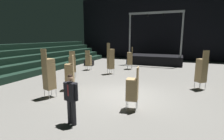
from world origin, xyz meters
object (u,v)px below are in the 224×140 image
(chair_stack_front_right, at_px, (49,74))
(chair_stack_rear_centre, at_px, (111,59))
(stage_riser, at_px, (155,59))
(chair_stack_rear_right, at_px, (130,58))
(chair_stack_mid_right, at_px, (201,70))
(chair_stack_front_left, at_px, (88,60))
(chair_stack_mid_left, at_px, (70,73))
(chair_stack_mid_centre, at_px, (132,89))
(equipment_road_case, at_px, (89,63))
(chair_stack_rear_left, at_px, (72,64))
(man_with_tie, at_px, (71,97))

(chair_stack_front_right, bearing_deg, chair_stack_rear_centre, 99.76)
(stage_riser, xyz_separation_m, chair_stack_rear_right, (-1.67, -3.99, 0.42))
(chair_stack_mid_right, xyz_separation_m, chair_stack_rear_right, (-5.26, 4.44, -0.08))
(chair_stack_front_left, bearing_deg, chair_stack_rear_centre, -26.56)
(chair_stack_rear_right, bearing_deg, chair_stack_front_left, 98.80)
(chair_stack_mid_left, distance_m, chair_stack_mid_centre, 4.02)
(chair_stack_mid_centre, height_order, equipment_road_case, chair_stack_mid_centre)
(chair_stack_front_right, distance_m, chair_stack_rear_left, 4.08)
(chair_stack_front_left, xyz_separation_m, chair_stack_rear_centre, (2.40, -0.82, 0.34))
(chair_stack_front_right, xyz_separation_m, chair_stack_mid_left, (0.20, 1.35, -0.21))
(chair_stack_front_left, xyz_separation_m, chair_stack_mid_left, (1.93, -5.46, 0.08))
(stage_riser, xyz_separation_m, chair_stack_mid_centre, (0.83, -12.46, 0.30))
(man_with_tie, height_order, chair_stack_rear_left, chair_stack_rear_left)
(stage_riser, xyz_separation_m, chair_stack_mid_left, (-2.97, -11.16, 0.38))
(chair_stack_rear_left, xyz_separation_m, chair_stack_rear_centre, (2.03, 2.15, 0.25))
(stage_riser, relative_size, chair_stack_mid_right, 2.58)
(chair_stack_mid_centre, distance_m, chair_stack_rear_left, 6.56)
(chair_stack_rear_left, relative_size, chair_stack_rear_right, 0.96)
(man_with_tie, bearing_deg, chair_stack_rear_right, -74.03)
(man_with_tie, distance_m, chair_stack_rear_right, 10.37)
(chair_stack_mid_right, height_order, chair_stack_mid_centre, chair_stack_mid_right)
(man_with_tie, height_order, chair_stack_rear_centre, chair_stack_rear_centre)
(chair_stack_mid_centre, bearing_deg, chair_stack_mid_left, 64.27)
(chair_stack_mid_centre, bearing_deg, equipment_road_case, 30.90)
(chair_stack_rear_centre, relative_size, equipment_road_case, 2.66)
(stage_riser, bearing_deg, chair_stack_front_right, -104.21)
(chair_stack_rear_centre, bearing_deg, chair_stack_rear_left, -93.46)
(stage_riser, bearing_deg, equipment_road_case, -149.11)
(man_with_tie, relative_size, equipment_road_case, 1.87)
(chair_stack_mid_centre, bearing_deg, chair_stack_front_right, 83.83)
(man_with_tie, distance_m, chair_stack_rear_centre, 8.01)
(chair_stack_front_right, relative_size, chair_stack_rear_left, 1.23)
(chair_stack_rear_centre, distance_m, equipment_road_case, 4.67)
(chair_stack_mid_left, distance_m, equipment_road_case, 8.18)
(chair_stack_mid_left, bearing_deg, chair_stack_rear_centre, -31.35)
(man_with_tie, height_order, equipment_road_case, man_with_tie)
(chair_stack_mid_right, bearing_deg, chair_stack_rear_left, 139.38)
(chair_stack_mid_left, height_order, equipment_road_case, chair_stack_mid_left)
(chair_stack_mid_left, relative_size, chair_stack_rear_left, 1.00)
(stage_riser, distance_m, chair_stack_rear_right, 4.35)
(equipment_road_case, bearing_deg, man_with_tie, -63.56)
(chair_stack_rear_left, bearing_deg, chair_stack_mid_left, -99.81)
(man_with_tie, height_order, chair_stack_mid_right, chair_stack_mid_right)
(chair_stack_mid_left, distance_m, chair_stack_rear_centre, 4.67)
(stage_riser, relative_size, chair_stack_front_left, 3.22)
(chair_stack_mid_centre, bearing_deg, chair_stack_rear_left, 47.85)
(chair_stack_mid_right, bearing_deg, chair_stack_mid_left, 160.31)
(chair_stack_rear_centre, bearing_deg, stage_riser, 109.00)
(stage_riser, distance_m, chair_stack_mid_centre, 12.49)
(chair_stack_front_left, relative_size, chair_stack_mid_centre, 1.00)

